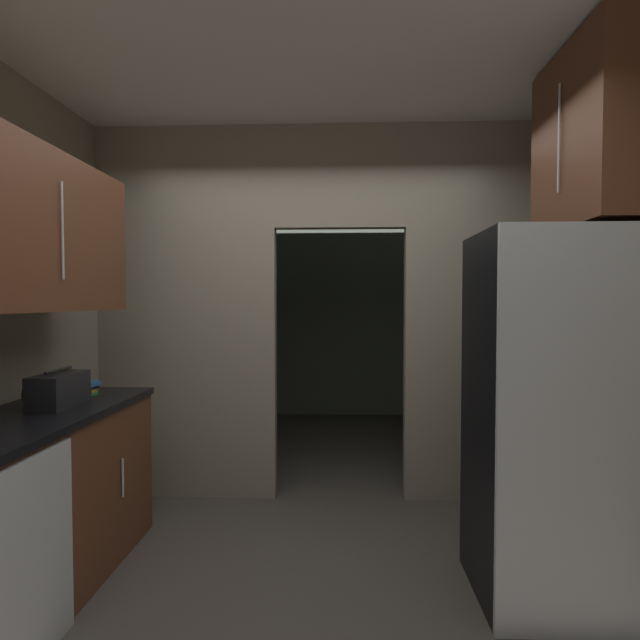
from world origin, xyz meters
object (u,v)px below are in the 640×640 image
(dishwasher, at_px, (34,562))
(book_stack, at_px, (85,388))
(boombox, at_px, (58,390))
(refrigerator, at_px, (555,416))

(dishwasher, height_order, book_stack, book_stack)
(boombox, bearing_deg, book_stack, 92.68)
(dishwasher, bearing_deg, book_stack, 105.98)
(boombox, relative_size, book_stack, 2.34)
(refrigerator, bearing_deg, dishwasher, -165.28)
(dishwasher, bearing_deg, boombox, 111.74)
(dishwasher, distance_m, boombox, 0.94)
(dishwasher, relative_size, boombox, 2.43)
(refrigerator, bearing_deg, book_stack, 171.34)
(book_stack, bearing_deg, dishwasher, -74.02)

